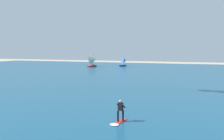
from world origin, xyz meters
name	(u,v)px	position (x,y,z in m)	size (l,w,h in m)	color
ocean	(163,76)	(0.00, 49.54, 0.05)	(160.00, 90.00, 0.10)	navy
kitesurfer	(119,114)	(2.04, 15.46, 0.70)	(0.85, 2.01, 1.67)	red
sailboat_far_right	(124,61)	(-16.32, 72.92, 1.70)	(3.13, 3.04, 3.50)	navy
sailboat_outermost	(93,60)	(-24.53, 67.04, 2.26)	(4.09, 3.50, 4.73)	maroon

